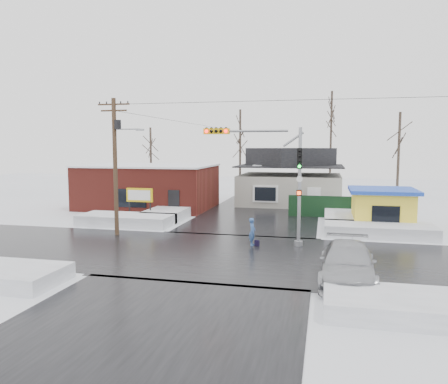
% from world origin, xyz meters
% --- Properties ---
extents(ground, '(120.00, 120.00, 0.00)m').
position_xyz_m(ground, '(0.00, 0.00, 0.00)').
color(ground, white).
rests_on(ground, ground).
extents(road_ns, '(10.00, 120.00, 0.02)m').
position_xyz_m(road_ns, '(0.00, 0.00, 0.01)').
color(road_ns, black).
rests_on(road_ns, ground).
extents(road_ew, '(120.00, 10.00, 0.02)m').
position_xyz_m(road_ew, '(0.00, 0.00, 0.01)').
color(road_ew, black).
rests_on(road_ew, ground).
extents(snowbank_nw, '(7.00, 3.00, 0.80)m').
position_xyz_m(snowbank_nw, '(-9.00, 7.00, 0.40)').
color(snowbank_nw, white).
rests_on(snowbank_nw, ground).
extents(snowbank_ne, '(7.00, 3.00, 0.80)m').
position_xyz_m(snowbank_ne, '(9.00, 7.00, 0.40)').
color(snowbank_ne, white).
rests_on(snowbank_ne, ground).
extents(snowbank_se, '(7.00, 3.00, 0.70)m').
position_xyz_m(snowbank_se, '(9.00, -7.00, 0.35)').
color(snowbank_se, white).
rests_on(snowbank_se, ground).
extents(snowbank_nside_w, '(3.00, 8.00, 0.80)m').
position_xyz_m(snowbank_nside_w, '(-7.00, 12.00, 0.40)').
color(snowbank_nside_w, white).
rests_on(snowbank_nside_w, ground).
extents(snowbank_nside_e, '(3.00, 8.00, 0.80)m').
position_xyz_m(snowbank_nside_e, '(7.00, 12.00, 0.40)').
color(snowbank_nside_e, white).
rests_on(snowbank_nside_e, ground).
extents(traffic_signal, '(6.05, 0.68, 7.00)m').
position_xyz_m(traffic_signal, '(2.43, 2.97, 4.54)').
color(traffic_signal, gray).
rests_on(traffic_signal, ground).
extents(utility_pole, '(3.15, 0.44, 9.00)m').
position_xyz_m(utility_pole, '(-7.93, 3.50, 5.11)').
color(utility_pole, '#382619').
rests_on(utility_pole, ground).
extents(brick_building, '(12.20, 8.20, 4.12)m').
position_xyz_m(brick_building, '(-11.00, 15.99, 2.08)').
color(brick_building, maroon).
rests_on(brick_building, ground).
extents(marquee_sign, '(2.20, 0.21, 2.55)m').
position_xyz_m(marquee_sign, '(-9.00, 9.49, 1.92)').
color(marquee_sign, black).
rests_on(marquee_sign, ground).
extents(house, '(10.40, 8.40, 5.76)m').
position_xyz_m(house, '(2.00, 22.00, 2.62)').
color(house, '#A7A497').
rests_on(house, ground).
extents(kiosk, '(4.60, 4.60, 2.88)m').
position_xyz_m(kiosk, '(9.50, 9.99, 1.46)').
color(kiosk, yellow).
rests_on(kiosk, ground).
extents(fence, '(8.00, 0.12, 1.80)m').
position_xyz_m(fence, '(6.50, 14.00, 0.90)').
color(fence, black).
rests_on(fence, ground).
extents(tree_far_left, '(3.00, 3.00, 10.00)m').
position_xyz_m(tree_far_left, '(-4.00, 26.00, 7.95)').
color(tree_far_left, '#332821').
rests_on(tree_far_left, ground).
extents(tree_far_mid, '(3.00, 3.00, 12.00)m').
position_xyz_m(tree_far_mid, '(6.00, 28.00, 9.54)').
color(tree_far_mid, '#332821').
rests_on(tree_far_mid, ground).
extents(tree_far_right, '(3.00, 3.00, 9.00)m').
position_xyz_m(tree_far_right, '(12.00, 20.00, 7.16)').
color(tree_far_right, '#332821').
rests_on(tree_far_right, ground).
extents(tree_far_west, '(3.00, 3.00, 8.00)m').
position_xyz_m(tree_far_west, '(-14.00, 24.00, 6.36)').
color(tree_far_west, '#332821').
rests_on(tree_far_west, ground).
extents(pedestrian, '(0.41, 0.61, 1.65)m').
position_xyz_m(pedestrian, '(1.31, 2.45, 0.82)').
color(pedestrian, '#385D9E').
rests_on(pedestrian, ground).
extents(car, '(2.52, 5.81, 1.66)m').
position_xyz_m(car, '(6.48, -3.61, 0.83)').
color(car, '#A7A9AF').
rests_on(car, ground).
extents(shopping_bag, '(0.30, 0.19, 0.35)m').
position_xyz_m(shopping_bag, '(1.62, 2.33, 0.17)').
color(shopping_bag, black).
rests_on(shopping_bag, ground).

